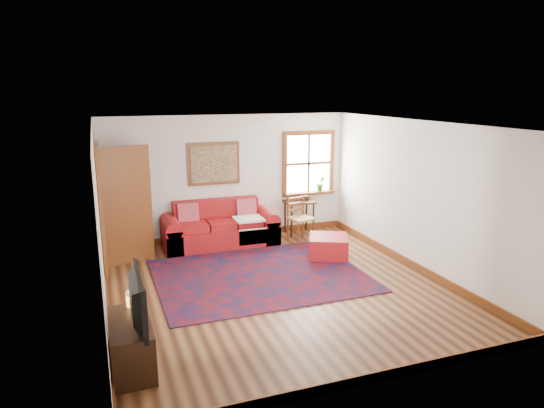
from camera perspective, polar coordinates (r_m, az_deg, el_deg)
name	(u,v)px	position (r m, az deg, el deg)	size (l,w,h in m)	color
ground	(276,286)	(7.64, 0.44, -9.62)	(5.50, 5.50, 0.00)	#3B1E0F
room_envelope	(276,181)	(7.17, 0.42, 2.67)	(5.04, 5.54, 2.52)	silver
window	(310,170)	(10.35, 4.50, 4.03)	(1.18, 0.20, 1.38)	white
doorway	(117,205)	(8.59, -17.77, -0.15)	(0.89, 1.08, 2.14)	black
framed_artwork	(214,164)	(9.66, -6.86, 4.73)	(1.05, 0.07, 0.85)	brown
persian_rug	(260,275)	(8.02, -1.46, -8.38)	(3.32, 2.66, 0.02)	#540C11
red_leather_sofa	(220,230)	(9.56, -6.15, -3.12)	(2.20, 0.91, 0.86)	maroon
red_ottoman	(328,247)	(8.89, 6.65, -5.01)	(0.68, 0.68, 0.39)	maroon
side_table	(299,207)	(10.15, 3.23, -0.32)	(0.59, 0.44, 0.71)	black
ladder_back_chair	(299,216)	(9.72, 3.22, -1.41)	(0.52, 0.51, 0.94)	tan
media_cabinet	(131,344)	(5.71, -16.23, -15.55)	(0.44, 0.98, 0.54)	black
television	(130,300)	(5.38, -16.32, -10.81)	(1.00, 0.13, 0.57)	black
candle_hurricane	(131,300)	(5.90, -16.23, -10.74)	(0.12, 0.12, 0.18)	silver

